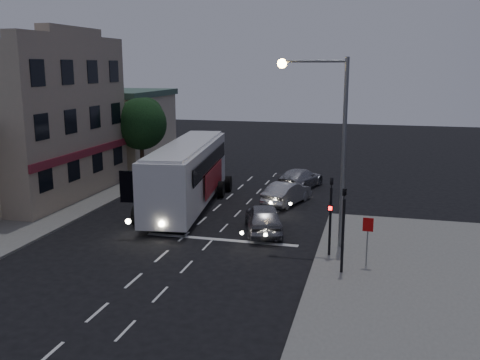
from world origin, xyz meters
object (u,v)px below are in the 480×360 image
(street_tree, at_px, (141,121))
(streetlight, at_px, (330,131))
(traffic_signal_main, at_px, (331,207))
(car_suv, at_px, (264,218))
(traffic_signal_side, at_px, (344,220))
(car_sedan_a, at_px, (287,193))
(tour_bus, at_px, (188,172))
(regulatory_sign, at_px, (368,234))
(car_sedan_b, at_px, (300,178))

(street_tree, bearing_deg, streetlight, -39.51)
(traffic_signal_main, bearing_deg, streetlight, 100.20)
(car_suv, relative_size, traffic_signal_side, 1.12)
(car_sedan_a, relative_size, street_tree, 0.71)
(car_suv, height_order, streetlight, streetlight)
(tour_bus, height_order, traffic_signal_side, traffic_signal_side)
(traffic_signal_main, relative_size, streetlight, 0.46)
(car_suv, height_order, regulatory_sign, regulatory_sign)
(street_tree, bearing_deg, tour_bus, -48.33)
(tour_bus, distance_m, regulatory_sign, 13.83)
(car_suv, bearing_deg, street_tree, -58.89)
(tour_bus, height_order, streetlight, streetlight)
(car_sedan_a, height_order, regulatory_sign, regulatory_sign)
(car_sedan_a, distance_m, regulatory_sign, 11.48)
(traffic_signal_main, height_order, streetlight, streetlight)
(streetlight, bearing_deg, car_sedan_b, 103.88)
(car_sedan_a, height_order, traffic_signal_side, traffic_signal_side)
(car_suv, relative_size, car_sedan_b, 0.93)
(traffic_signal_side, height_order, street_tree, street_tree)
(traffic_signal_main, relative_size, street_tree, 0.66)
(traffic_signal_main, xyz_separation_m, streetlight, (-0.26, 1.42, 3.31))
(regulatory_sign, relative_size, street_tree, 0.35)
(car_sedan_b, distance_m, streetlight, 13.80)
(car_sedan_b, height_order, regulatory_sign, regulatory_sign)
(traffic_signal_side, bearing_deg, street_tree, 135.50)
(car_suv, height_order, traffic_signal_main, traffic_signal_main)
(regulatory_sign, xyz_separation_m, streetlight, (-1.96, 2.44, 4.14))
(tour_bus, bearing_deg, street_tree, 124.33)
(traffic_signal_side, bearing_deg, car_sedan_a, 110.68)
(street_tree, bearing_deg, traffic_signal_main, -42.03)
(car_sedan_a, relative_size, car_sedan_b, 0.88)
(regulatory_sign, height_order, street_tree, street_tree)
(traffic_signal_main, bearing_deg, regulatory_sign, -30.84)
(traffic_signal_main, height_order, regulatory_sign, traffic_signal_main)
(car_suv, xyz_separation_m, car_sedan_a, (0.23, 6.15, -0.06))
(traffic_signal_side, bearing_deg, streetlight, 105.70)
(streetlight, xyz_separation_m, street_tree, (-15.55, 12.82, -1.23))
(car_sedan_b, bearing_deg, streetlight, 119.82)
(regulatory_sign, bearing_deg, tour_bus, 143.92)
(car_suv, bearing_deg, tour_bus, -51.56)
(tour_bus, xyz_separation_m, traffic_signal_side, (10.17, -9.10, 0.24))
(street_tree, bearing_deg, car_sedan_b, -1.55)
(traffic_signal_main, height_order, street_tree, street_tree)
(traffic_signal_side, bearing_deg, tour_bus, 138.17)
(car_suv, relative_size, street_tree, 0.74)
(car_sedan_a, bearing_deg, streetlight, 130.09)
(tour_bus, bearing_deg, traffic_signal_side, -49.17)
(traffic_signal_main, relative_size, traffic_signal_side, 1.00)
(car_sedan_b, bearing_deg, car_suv, 103.86)
(car_suv, distance_m, traffic_signal_main, 5.08)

